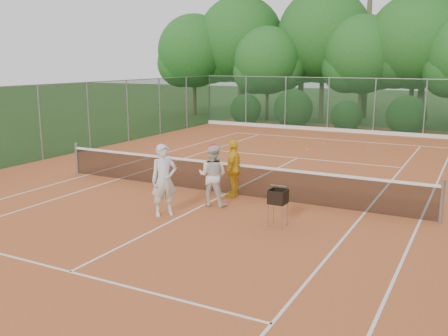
# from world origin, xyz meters

# --- Properties ---
(ground) EXTENTS (120.00, 120.00, 0.00)m
(ground) POSITION_xyz_m (0.00, 0.00, 0.00)
(ground) COLOR #264619
(ground) RESTS_ON ground
(clay_court) EXTENTS (18.00, 36.00, 0.02)m
(clay_court) POSITION_xyz_m (0.00, 0.00, 0.01)
(clay_court) COLOR #B8592A
(clay_court) RESTS_ON ground
(tennis_net) EXTENTS (11.97, 0.10, 1.10)m
(tennis_net) POSITION_xyz_m (0.00, 0.00, 0.53)
(tennis_net) COLOR gray
(tennis_net) RESTS_ON clay_court
(player_white) EXTENTS (0.78, 0.80, 1.86)m
(player_white) POSITION_xyz_m (-0.43, -2.60, 0.95)
(player_white) COLOR silver
(player_white) RESTS_ON clay_court
(player_center_grp) EXTENTS (0.91, 0.76, 1.72)m
(player_center_grp) POSITION_xyz_m (0.23, -1.24, 0.87)
(player_center_grp) COLOR silver
(player_center_grp) RESTS_ON clay_court
(player_yellow) EXTENTS (0.52, 1.02, 1.68)m
(player_yellow) POSITION_xyz_m (0.32, -0.15, 0.86)
(player_yellow) COLOR yellow
(player_yellow) RESTS_ON clay_court
(ball_hopper) EXTENTS (0.40, 0.40, 0.91)m
(ball_hopper) POSITION_xyz_m (2.48, -2.07, 0.74)
(ball_hopper) COLOR gray
(ball_hopper) RESTS_ON clay_court
(stray_ball_a) EXTENTS (0.07, 0.07, 0.07)m
(stray_ball_a) POSITION_xyz_m (-0.08, 10.24, 0.05)
(stray_ball_a) COLOR #ACCA2F
(stray_ball_a) RESTS_ON clay_court
(stray_ball_b) EXTENTS (0.07, 0.07, 0.07)m
(stray_ball_b) POSITION_xyz_m (2.09, 10.02, 0.05)
(stray_ball_b) COLOR #A8C82E
(stray_ball_b) RESTS_ON clay_court
(stray_ball_c) EXTENTS (0.07, 0.07, 0.07)m
(stray_ball_c) POSITION_xyz_m (-0.23, 8.28, 0.05)
(stray_ball_c) COLOR yellow
(stray_ball_c) RESTS_ON clay_court
(court_markings) EXTENTS (11.03, 23.83, 0.01)m
(court_markings) POSITION_xyz_m (0.00, 0.00, 0.02)
(court_markings) COLOR white
(court_markings) RESTS_ON clay_court
(fence_back) EXTENTS (18.07, 0.07, 3.00)m
(fence_back) POSITION_xyz_m (0.00, 15.00, 1.52)
(fence_back) COLOR #19381E
(fence_back) RESTS_ON clay_court
(tropical_treeline) EXTENTS (32.10, 8.49, 15.03)m
(tropical_treeline) POSITION_xyz_m (1.43, 20.22, 5.11)
(tropical_treeline) COLOR brown
(tropical_treeline) RESTS_ON ground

